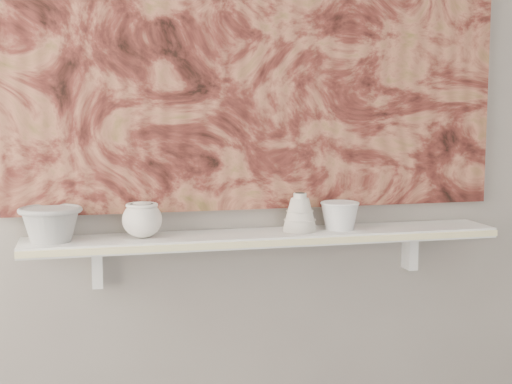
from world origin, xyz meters
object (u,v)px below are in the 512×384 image
object	(u,v)px
shelf	(267,237)
painting	(261,24)
cup_cream	(142,220)
bell_vessel	(300,212)
bowl_white	(340,215)
bowl_grey	(51,224)

from	to	relation	value
shelf	painting	distance (m)	0.63
cup_cream	bell_vessel	world-z (taller)	bell_vessel
shelf	bowl_white	distance (m)	0.23
bowl_grey	cup_cream	size ratio (longest dim) A/B	1.54
bell_vessel	cup_cream	bearing A→B (deg)	180.00
bowl_white	bell_vessel	bearing A→B (deg)	180.00
painting	bowl_white	distance (m)	0.62
bowl_grey	cup_cream	world-z (taller)	cup_cream
shelf	cup_cream	world-z (taller)	cup_cream
shelf	bowl_white	size ratio (longest dim) A/B	11.93
shelf	cup_cream	distance (m)	0.37
shelf	bowl_grey	bearing A→B (deg)	180.00
painting	shelf	bearing A→B (deg)	-90.00
bell_vessel	bowl_white	distance (m)	0.13
bell_vessel	shelf	bearing A→B (deg)	180.00
shelf	painting	world-z (taller)	painting
bowl_grey	bowl_white	xyz separation A→B (m)	(0.84, 0.00, -0.01)
cup_cream	painting	bearing A→B (deg)	12.48
bowl_grey	cup_cream	distance (m)	0.25
painting	bowl_grey	world-z (taller)	painting
cup_cream	bowl_white	xyz separation A→B (m)	(0.59, 0.00, -0.01)
bowl_grey	bowl_white	size ratio (longest dim) A/B	1.47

